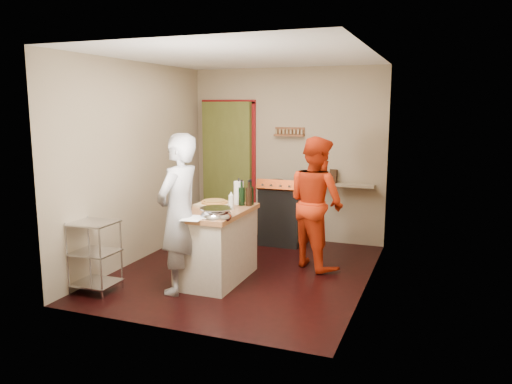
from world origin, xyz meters
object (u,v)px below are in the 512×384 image
at_px(island, 217,243).
at_px(person_stripe, 179,214).
at_px(stove, 283,214).
at_px(wire_shelving, 94,253).
at_px(person_red, 316,203).

height_order(island, person_stripe, person_stripe).
xyz_separation_m(stove, person_stripe, (-0.45, -2.28, 0.43)).
bearing_deg(wire_shelving, person_stripe, 21.45).
bearing_deg(person_red, island, 80.82).
height_order(person_stripe, person_red, person_stripe).
distance_m(stove, person_red, 1.21).
relative_size(stove, wire_shelving, 1.26).
relative_size(person_stripe, person_red, 1.05).
bearing_deg(person_red, wire_shelving, 77.08).
relative_size(wire_shelving, island, 0.66).
bearing_deg(person_red, stove, -13.89).
xyz_separation_m(wire_shelving, island, (1.10, 0.82, 0.01)).
bearing_deg(wire_shelving, stove, 63.15).
bearing_deg(stove, island, -97.09).
bearing_deg(person_red, person_stripe, 86.60).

